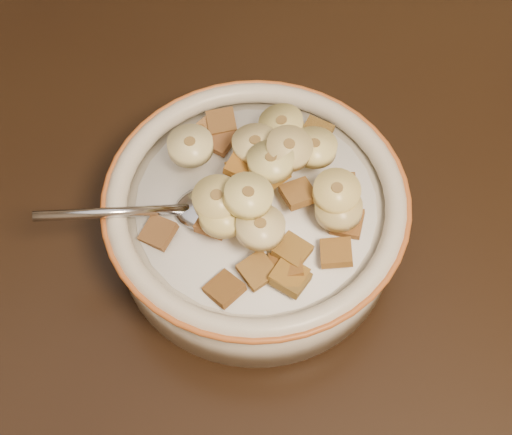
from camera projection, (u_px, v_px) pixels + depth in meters
table at (105, 207)px, 0.56m from camera, size 1.44×0.96×0.04m
cereal_bowl at (256, 222)px, 0.50m from camera, size 0.20×0.20×0.05m
milk at (256, 204)px, 0.48m from camera, size 0.16×0.16×0.00m
spoon at (209, 207)px, 0.48m from camera, size 0.06×0.05×0.01m
cereal_square_0 at (224, 289)px, 0.45m from camera, size 0.02×0.02×0.01m
cereal_square_1 at (347, 222)px, 0.47m from camera, size 0.03×0.03×0.01m
cereal_square_2 at (243, 166)px, 0.47m from camera, size 0.03×0.03×0.01m
cereal_square_3 at (270, 174)px, 0.47m from camera, size 0.02×0.02×0.01m
cereal_square_4 at (341, 187)px, 0.48m from camera, size 0.03×0.03×0.01m
cereal_square_5 at (221, 122)px, 0.51m from camera, size 0.03×0.03×0.01m
cereal_square_6 at (291, 279)px, 0.45m from camera, size 0.03×0.03×0.01m
cereal_square_7 at (257, 270)px, 0.45m from camera, size 0.02×0.02×0.01m
cereal_square_8 at (219, 140)px, 0.50m from camera, size 0.03×0.03×0.01m
cereal_square_9 at (158, 232)px, 0.47m from camera, size 0.03×0.03×0.01m
cereal_square_10 at (332, 200)px, 0.48m from camera, size 0.02×0.02×0.01m
cereal_square_11 at (206, 134)px, 0.51m from camera, size 0.02×0.02×0.01m
cereal_square_12 at (214, 222)px, 0.46m from camera, size 0.03×0.03×0.01m
cereal_square_13 at (289, 275)px, 0.45m from camera, size 0.03×0.03×0.01m
cereal_square_14 at (298, 194)px, 0.47m from camera, size 0.02×0.02×0.01m
cereal_square_15 at (286, 265)px, 0.45m from camera, size 0.03×0.03×0.01m
cereal_square_16 at (336, 253)px, 0.45m from camera, size 0.03×0.03×0.01m
cereal_square_17 at (316, 133)px, 0.51m from camera, size 0.03×0.03×0.01m
cereal_square_18 at (287, 153)px, 0.49m from camera, size 0.03×0.03×0.01m
cereal_square_19 at (292, 251)px, 0.45m from camera, size 0.03×0.03×0.01m
cereal_square_20 at (193, 138)px, 0.50m from camera, size 0.02×0.03×0.01m
cereal_square_21 at (244, 170)px, 0.47m from camera, size 0.02×0.02×0.01m
banana_slice_0 at (223, 214)px, 0.45m from camera, size 0.04×0.04×0.01m
banana_slice_1 at (217, 199)px, 0.45m from camera, size 0.04×0.04×0.01m
banana_slice_2 at (336, 192)px, 0.46m from camera, size 0.04×0.04×0.01m
banana_slice_3 at (271, 161)px, 0.46m from camera, size 0.04×0.04×0.01m
banana_slice_4 at (260, 227)px, 0.44m from camera, size 0.04×0.04×0.01m
banana_slice_5 at (289, 148)px, 0.47m from camera, size 0.04×0.04×0.02m
banana_slice_6 at (255, 144)px, 0.48m from camera, size 0.03×0.04×0.01m
banana_slice_7 at (281, 124)px, 0.49m from camera, size 0.04×0.04×0.02m
banana_slice_8 at (248, 196)px, 0.44m from camera, size 0.04×0.04×0.01m
banana_slice_9 at (339, 209)px, 0.46m from camera, size 0.04×0.04×0.01m
banana_slice_10 at (314, 147)px, 0.48m from camera, size 0.04×0.04×0.01m
banana_slice_11 at (190, 146)px, 0.48m from camera, size 0.04×0.04×0.01m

